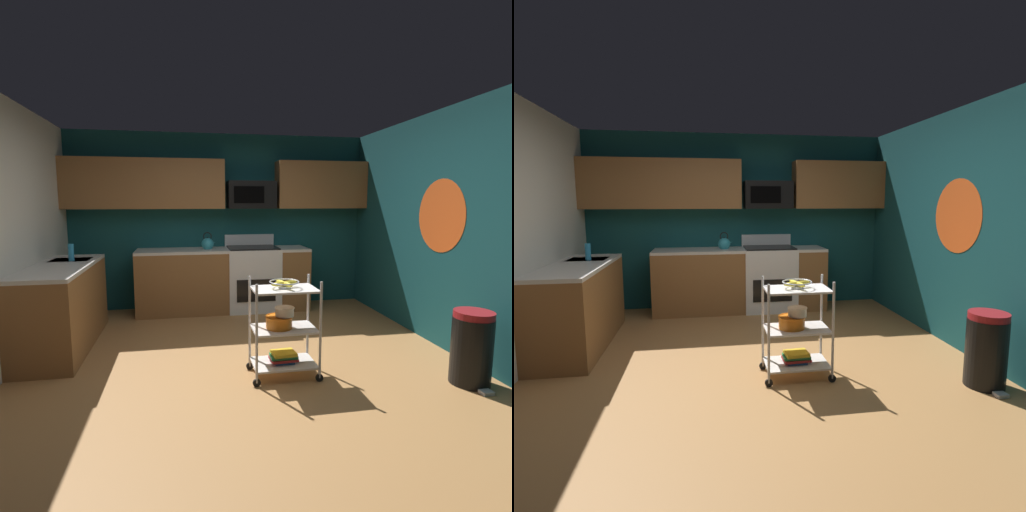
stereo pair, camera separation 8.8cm
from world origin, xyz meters
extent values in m
cube|color=#A87542|center=(0.00, 0.00, -0.02)|extent=(4.40, 4.80, 0.04)
cube|color=#14474C|center=(0.00, 2.43, 1.30)|extent=(4.52, 0.06, 2.60)
cube|color=#14474C|center=(2.23, 0.00, 1.30)|extent=(0.06, 4.80, 2.60)
cylinder|color=#E5591E|center=(2.20, 0.27, 1.45)|extent=(0.00, 0.80, 0.80)
cube|color=brown|center=(0.00, 2.10, 0.44)|extent=(2.49, 0.60, 0.88)
cube|color=silver|center=(0.00, 2.10, 0.90)|extent=(2.49, 0.60, 0.04)
cube|color=brown|center=(-1.90, 0.93, 0.44)|extent=(0.60, 1.74, 0.88)
cube|color=silver|center=(-1.90, 0.93, 0.90)|extent=(0.60, 1.74, 0.04)
cube|color=#B7BABC|center=(-1.90, 1.35, 0.84)|extent=(0.44, 0.36, 0.16)
cube|color=white|center=(0.43, 2.10, 0.46)|extent=(0.76, 0.64, 0.92)
cube|color=black|center=(0.43, 1.78, 0.35)|extent=(0.56, 0.01, 0.32)
cube|color=white|center=(0.43, 2.39, 1.01)|extent=(0.76, 0.06, 0.18)
cube|color=black|center=(0.43, 2.10, 0.93)|extent=(0.72, 0.60, 0.02)
cube|color=brown|center=(-1.09, 2.23, 1.85)|extent=(2.23, 0.33, 0.70)
cube|color=brown|center=(1.51, 2.23, 1.85)|extent=(1.37, 0.33, 0.70)
cube|color=black|center=(0.43, 2.21, 1.70)|extent=(0.70, 0.38, 0.40)
cube|color=black|center=(0.37, 2.02, 1.70)|extent=(0.44, 0.01, 0.24)
cylinder|color=silver|center=(0.02, -0.42, 0.47)|extent=(0.02, 0.02, 0.88)
cylinder|color=black|center=(0.02, -0.42, 0.04)|extent=(0.07, 0.02, 0.07)
cylinder|color=silver|center=(0.60, -0.42, 0.47)|extent=(0.02, 0.02, 0.88)
cylinder|color=black|center=(0.60, -0.42, 0.04)|extent=(0.07, 0.02, 0.07)
cylinder|color=silver|center=(0.02, -0.06, 0.47)|extent=(0.02, 0.02, 0.88)
cylinder|color=black|center=(0.02, -0.06, 0.04)|extent=(0.07, 0.02, 0.07)
cylinder|color=silver|center=(0.60, -0.06, 0.47)|extent=(0.02, 0.02, 0.88)
cylinder|color=black|center=(0.60, -0.06, 0.04)|extent=(0.07, 0.02, 0.07)
cube|color=silver|center=(0.31, -0.24, 0.12)|extent=(0.58, 0.37, 0.02)
cube|color=silver|center=(0.31, -0.24, 0.45)|extent=(0.58, 0.37, 0.02)
cube|color=silver|center=(0.31, -0.24, 0.82)|extent=(0.58, 0.37, 0.02)
torus|color=silver|center=(0.31, -0.24, 0.89)|extent=(0.27, 0.27, 0.01)
cylinder|color=silver|center=(0.31, -0.24, 0.84)|extent=(0.12, 0.12, 0.02)
ellipsoid|color=yellow|center=(0.36, -0.23, 0.87)|extent=(0.17, 0.09, 0.04)
ellipsoid|color=yellow|center=(0.30, -0.19, 0.87)|extent=(0.09, 0.17, 0.04)
ellipsoid|color=yellow|center=(0.26, -0.26, 0.87)|extent=(0.17, 0.09, 0.04)
ellipsoid|color=yellow|center=(0.33, -0.29, 0.87)|extent=(0.09, 0.17, 0.04)
cylinder|color=orange|center=(0.26, -0.24, 0.51)|extent=(0.24, 0.24, 0.11)
torus|color=orange|center=(0.26, -0.24, 0.57)|extent=(0.25, 0.25, 0.01)
cylinder|color=silver|center=(0.31, -0.25, 0.61)|extent=(0.17, 0.17, 0.08)
torus|color=silver|center=(0.31, -0.25, 0.65)|extent=(0.18, 0.18, 0.01)
cube|color=#1E4C8C|center=(0.31, -0.24, 0.14)|extent=(0.18, 0.15, 0.02)
cube|color=#B22626|center=(0.31, -0.24, 0.16)|extent=(0.26, 0.18, 0.02)
cube|color=#26723F|center=(0.31, -0.24, 0.19)|extent=(0.25, 0.15, 0.03)
cube|color=gold|center=(0.31, -0.24, 0.22)|extent=(0.23, 0.19, 0.03)
sphere|color=teal|center=(-0.23, 2.10, 0.99)|extent=(0.18, 0.18, 0.18)
sphere|color=black|center=(-0.23, 2.10, 1.08)|extent=(0.03, 0.03, 0.03)
cone|color=teal|center=(-0.15, 2.10, 1.01)|extent=(0.09, 0.04, 0.06)
torus|color=black|center=(-0.23, 2.10, 1.10)|extent=(0.12, 0.01, 0.12)
cylinder|color=#2D8CBF|center=(-1.86, 1.23, 1.02)|extent=(0.06, 0.06, 0.20)
cylinder|color=black|center=(1.90, -0.70, 0.30)|extent=(0.34, 0.34, 0.60)
cylinder|color=maroon|center=(1.90, -0.70, 0.63)|extent=(0.33, 0.33, 0.06)
cube|color=#B2B2B7|center=(1.90, -0.91, 0.01)|extent=(0.10, 0.08, 0.03)
camera|label=1|loc=(-0.58, -3.67, 1.61)|focal=28.02mm
camera|label=2|loc=(-0.49, -3.69, 1.61)|focal=28.02mm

